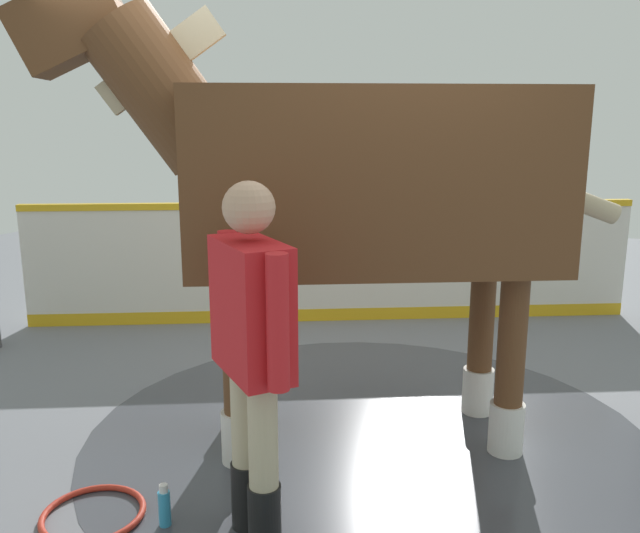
# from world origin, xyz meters

# --- Properties ---
(ground_plane) EXTENTS (16.00, 16.00, 0.02)m
(ground_plane) POSITION_xyz_m (0.00, 0.00, -0.01)
(ground_plane) COLOR slate
(wet_patch) EXTENTS (3.43, 3.43, 0.00)m
(wet_patch) POSITION_xyz_m (0.21, -0.29, 0.00)
(wet_patch) COLOR #42444C
(wet_patch) RESTS_ON ground
(barrier_wall) EXTENTS (5.12, 2.77, 1.15)m
(barrier_wall) POSITION_xyz_m (-0.91, 1.83, 0.53)
(barrier_wall) COLOR silver
(barrier_wall) RESTS_ON ground
(horse) EXTENTS (3.08, 1.93, 2.66)m
(horse) POSITION_xyz_m (0.11, -0.34, 1.55)
(horse) COLOR brown
(horse) RESTS_ON ground
(handler) EXTENTS (0.54, 0.47, 1.65)m
(handler) POSITION_xyz_m (0.09, -1.46, 0.95)
(handler) COLOR black
(handler) RESTS_ON ground
(bottle_shampoo) EXTENTS (0.06, 0.06, 0.21)m
(bottle_shampoo) POSITION_xyz_m (-0.36, -1.55, 0.10)
(bottle_shampoo) COLOR #3399CC
(bottle_shampoo) RESTS_ON ground
(hose_coil) EXTENTS (0.50, 0.50, 0.03)m
(hose_coil) POSITION_xyz_m (-0.72, -1.64, 0.02)
(hose_coil) COLOR #B72D1E
(hose_coil) RESTS_ON ground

